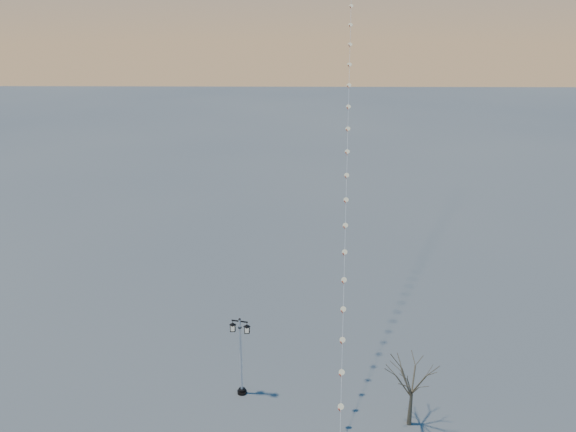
{
  "coord_description": "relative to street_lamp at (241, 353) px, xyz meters",
  "views": [
    {
      "loc": [
        0.02,
        -25.36,
        22.06
      ],
      "look_at": [
        -0.47,
        6.93,
        10.3
      ],
      "focal_mm": 35.5,
      "sensor_mm": 36.0,
      "label": 1
    }
  ],
  "objects": [
    {
      "name": "kite_train",
      "position": [
        7.54,
        19.17,
        19.75
      ],
      "size": [
        4.35,
        47.79,
        45.43
      ],
      "rotation": [
        0.0,
        0.0,
        0.4
      ],
      "color": "black",
      "rests_on": "ground"
    },
    {
      "name": "bare_tree",
      "position": [
        9.69,
        -2.61,
        -0.04
      ],
      "size": [
        2.46,
        2.46,
        4.09
      ],
      "rotation": [
        0.0,
        0.0,
        0.33
      ],
      "color": "#4C422F",
      "rests_on": "ground"
    },
    {
      "name": "street_lamp",
      "position": [
        0.0,
        0.0,
        0.0
      ],
      "size": [
        1.3,
        0.64,
        5.2
      ],
      "rotation": [
        0.0,
        0.0,
        -0.22
      ],
      "color": "black",
      "rests_on": "ground"
    }
  ]
}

